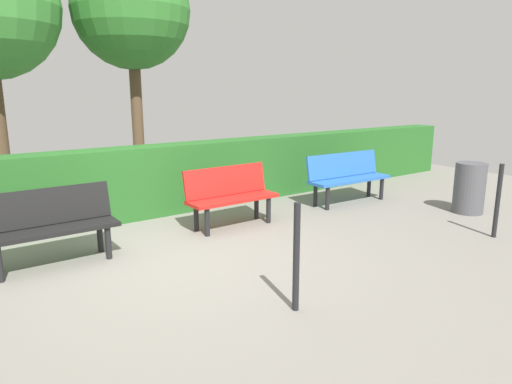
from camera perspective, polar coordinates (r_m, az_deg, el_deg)
name	(u,v)px	position (r m, az deg, el deg)	size (l,w,h in m)	color
ground_plane	(178,256)	(5.62, -9.65, -7.80)	(17.14, 17.14, 0.00)	gray
bench_blue	(347,175)	(8.17, 11.28, 2.09)	(1.63, 0.52, 0.86)	blue
bench_red	(230,194)	(6.61, -3.22, -0.21)	(1.36, 0.47, 0.86)	red
bench_black	(50,223)	(5.65, -24.30, -3.57)	(1.43, 0.47, 0.86)	black
hedge_row	(185,176)	(7.62, -8.83, 1.92)	(13.14, 0.52, 1.09)	#266023
tree_near	(131,11)	(9.49, -15.26, 20.92)	(2.19, 2.19, 4.50)	brown
railing_post_near	(498,201)	(6.87, 27.89, -1.01)	(0.06, 0.06, 1.00)	black
railing_post_mid	(296,257)	(4.09, 5.04, -8.13)	(0.06, 0.06, 1.00)	black
trash_bin	(469,188)	(8.08, 25.04, 0.46)	(0.47, 0.47, 0.81)	#4C4C51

